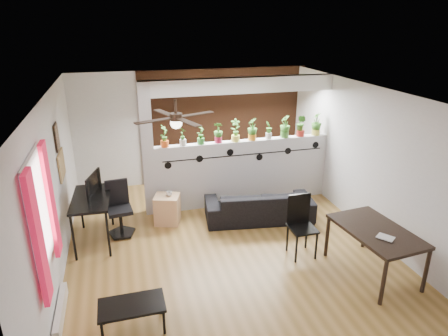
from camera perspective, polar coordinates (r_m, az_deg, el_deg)
The scene contains 31 objects.
room_shell at distance 6.45m, azimuth 0.14°, elevation -0.74°, with size 6.30×7.10×2.90m.
partition_wall at distance 8.23m, azimuth 2.76°, elevation -0.56°, with size 3.60×0.18×1.35m, color #BCBCC1.
ceiling_header at distance 7.76m, azimuth 2.99°, elevation 11.74°, with size 3.60×0.18×0.30m, color silver.
pier_column at distance 7.68m, azimuth -10.87°, elevation 2.44°, with size 0.22×0.20×2.60m, color #BCBCC1.
brick_panel at distance 9.38m, azimuth 0.08°, elevation 6.16°, with size 3.90×0.05×2.60m, color #9E522E.
vine_decal at distance 8.01m, azimuth 3.02°, elevation 1.90°, with size 3.31×0.01×0.30m.
window_assembly at distance 5.16m, azimuth -24.61°, elevation -5.94°, with size 0.09×1.30×1.55m.
baseboard_heater at distance 5.90m, azimuth -22.30°, elevation -18.39°, with size 0.08×1.00×0.18m, color silver.
corkboard at distance 7.20m, azimuth -22.19°, elevation 0.40°, with size 0.03×0.60×0.45m, color #A2804E.
framed_art at distance 7.00m, azimuth -22.80°, elevation 4.10°, with size 0.03×0.34×0.44m.
ceiling_fan at distance 5.71m, azimuth -6.88°, elevation 6.93°, with size 1.19×1.19×0.43m.
potted_plant_0 at distance 7.62m, azimuth -8.54°, elevation 4.65°, with size 0.25×0.27×0.43m.
potted_plant_1 at distance 7.68m, azimuth -5.92°, elevation 4.65°, with size 0.20×0.22×0.37m.
potted_plant_2 at distance 7.73m, azimuth -3.35°, elevation 4.95°, with size 0.25×0.26×0.40m.
potted_plant_3 at distance 7.81m, azimuth -0.82°, elevation 5.19°, with size 0.24×0.21×0.41m.
potted_plant_4 at distance 7.89m, azimuth 1.66°, elevation 5.51°, with size 0.25×0.21×0.45m.
potted_plant_5 at distance 8.00m, azimuth 4.08°, elevation 5.64°, with size 0.23×0.26×0.44m.
potted_plant_6 at distance 8.13m, azimuth 6.43°, elevation 5.53°, with size 0.21×0.22×0.37m.
potted_plant_7 at distance 8.25m, azimuth 8.72°, elevation 5.97°, with size 0.23×0.27×0.46m.
potted_plant_8 at distance 8.40m, azimuth 10.93°, elevation 6.06°, with size 0.28×0.30×0.45m.
potted_plant_9 at distance 8.55m, azimuth 13.07°, elevation 6.24°, with size 0.28×0.30×0.47m.
sofa at distance 7.71m, azimuth 5.02°, elevation -5.34°, with size 1.94×0.76×0.57m, color black.
cube_shelf at distance 7.63m, azimuth -8.10°, elevation -5.85°, with size 0.45×0.40×0.55m, color tan.
cup at distance 7.49m, azimuth -7.84°, elevation -3.62°, with size 0.11×0.11×0.09m, color gray.
computer_desk at distance 7.08m, azimuth -18.43°, elevation -4.56°, with size 0.66×1.19×0.84m.
monitor at distance 7.15m, azimuth -18.55°, elevation -2.75°, with size 0.06×0.36×0.20m, color black.
office_chair at distance 7.35m, azimuth -14.68°, elevation -6.07°, with size 0.51×0.51×0.98m.
dining_table at distance 6.37m, azimuth 20.87°, elevation -8.82°, with size 0.96×1.44×0.74m.
book at distance 6.07m, azimuth 21.83°, elevation -9.53°, with size 0.17×0.23×0.02m, color gray.
folding_chair at distance 6.61m, azimuth 10.86°, elevation -7.26°, with size 0.41×0.41×1.02m.
coffee_table at distance 5.30m, azimuth -13.03°, elevation -18.77°, with size 0.81×0.45×0.38m.
Camera 1 is at (-1.58, -5.79, 3.66)m, focal length 32.00 mm.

